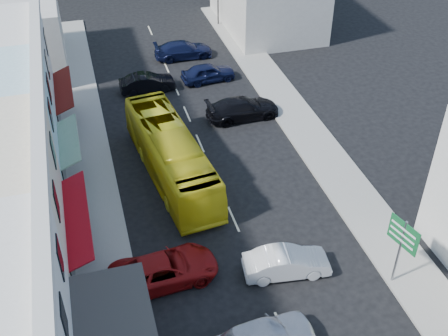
# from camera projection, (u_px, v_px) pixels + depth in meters

# --- Properties ---
(ground) EXTENTS (120.00, 120.00, 0.00)m
(ground) POSITION_uv_depth(u_px,v_px,m) (256.00, 269.00, 28.93)
(ground) COLOR black
(ground) RESTS_ON ground
(sidewalk_left) EXTENTS (3.00, 52.00, 0.15)m
(sidewalk_left) POSITION_uv_depth(u_px,v_px,m) (91.00, 178.00, 34.97)
(sidewalk_left) COLOR gray
(sidewalk_left) RESTS_ON ground
(sidewalk_right) EXTENTS (3.00, 52.00, 0.15)m
(sidewalk_right) POSITION_uv_depth(u_px,v_px,m) (314.00, 141.00, 38.24)
(sidewalk_right) COLOR gray
(sidewalk_right) RESTS_ON ground
(distant_block_left) EXTENTS (8.00, 10.00, 6.00)m
(distant_block_left) POSITION_uv_depth(u_px,v_px,m) (11.00, 35.00, 45.36)
(distant_block_left) COLOR #B7B2A8
(distant_block_left) RESTS_ON ground
(bus) EXTENTS (3.83, 11.81, 3.10)m
(bus) POSITION_uv_depth(u_px,v_px,m) (171.00, 156.00, 34.35)
(bus) COLOR yellow
(bus) RESTS_ON ground
(car_white) EXTENTS (4.58, 2.31, 1.40)m
(car_white) POSITION_uv_depth(u_px,v_px,m) (287.00, 263.00, 28.31)
(car_white) COLOR silver
(car_white) RESTS_ON ground
(car_red) EXTENTS (4.74, 2.27, 1.40)m
(car_red) POSITION_uv_depth(u_px,v_px,m) (164.00, 270.00, 27.93)
(car_red) COLOR maroon
(car_red) RESTS_ON ground
(car_black_near) EXTENTS (4.57, 2.01, 1.40)m
(car_black_near) POSITION_uv_depth(u_px,v_px,m) (243.00, 109.00, 40.47)
(car_black_near) COLOR black
(car_black_near) RESTS_ON ground
(car_navy_mid) EXTENTS (4.54, 2.18, 1.40)m
(car_navy_mid) POSITION_uv_depth(u_px,v_px,m) (208.00, 73.00, 45.00)
(car_navy_mid) COLOR black
(car_navy_mid) RESTS_ON ground
(car_black_far) EXTENTS (4.42, 1.86, 1.40)m
(car_black_far) POSITION_uv_depth(u_px,v_px,m) (147.00, 83.00, 43.68)
(car_black_far) COLOR black
(car_black_far) RESTS_ON ground
(car_navy_far) EXTENTS (4.51, 1.86, 1.40)m
(car_navy_far) POSITION_uv_depth(u_px,v_px,m) (183.00, 50.00, 48.45)
(car_navy_far) COLOR black
(car_navy_far) RESTS_ON ground
(pedestrian_left) EXTENTS (0.50, 0.66, 1.70)m
(pedestrian_left) POSITION_uv_depth(u_px,v_px,m) (86.00, 244.00, 29.00)
(pedestrian_left) COLOR black
(pedestrian_left) RESTS_ON sidewalk_left
(direction_sign) EXTENTS (1.11, 1.93, 4.06)m
(direction_sign) POSITION_uv_depth(u_px,v_px,m) (399.00, 253.00, 27.02)
(direction_sign) COLOR #125B2B
(direction_sign) RESTS_ON ground
(traffic_signal) EXTENTS (0.65, 1.03, 4.70)m
(traffic_signal) POSITION_uv_depth(u_px,v_px,m) (218.00, 2.00, 53.22)
(traffic_signal) COLOR black
(traffic_signal) RESTS_ON ground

